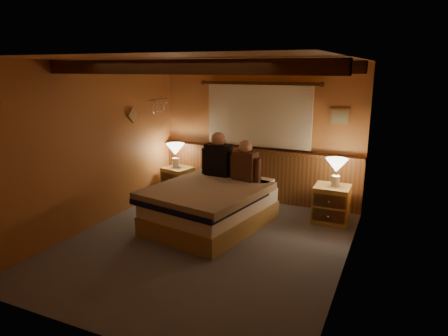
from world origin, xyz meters
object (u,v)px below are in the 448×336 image
Objects in this scene: bed at (210,205)px; lamp_right at (336,167)px; nightstand_left at (178,181)px; person_left at (218,157)px; person_right at (245,164)px; duffel_bag at (181,201)px; lamp_left at (175,151)px; nightstand_right at (331,204)px.

bed is 1.96m from lamp_right.
person_left reaches higher than nightstand_left.
duffel_bag is at bearing -166.43° from person_right.
bed is at bearing -41.38° from lamp_left.
lamp_right is 1.36m from person_right.
duffel_bag is (-0.61, -0.16, -0.77)m from person_left.
person_left is at bearing -179.91° from person_right.
lamp_right is at bearing 12.28° from person_left.
nightstand_right is at bearing 8.42° from nightstand_left.
bed is at bearing -73.43° from person_left.
duffel_bag is at bearing -168.89° from lamp_right.
person_right is (1.55, -0.57, 0.62)m from nightstand_left.
person_left is (1.05, -0.49, 0.65)m from nightstand_left.
person_right is (0.34, 0.52, 0.56)m from bed.
person_right is 1.40× the size of duffel_bag.
nightstand_left reaches higher than duffel_bag.
bed is at bearing -113.45° from person_right.
person_right is (0.50, -0.09, -0.03)m from person_left.
duffel_bag is (-2.37, -0.47, -0.14)m from nightstand_right.
lamp_left is 2.89m from lamp_right.
lamp_left is at bearing 176.48° from lamp_right.
nightstand_left is 0.87× the size of person_right.
bed is 0.86m from person_left.
lamp_left is at bearing 157.99° from person_left.
lamp_left is at bearing 148.62° from bed.
lamp_right is (1.64, 0.92, 0.54)m from bed.
nightstand_right is 1.89m from person_left.
nightstand_right is 2.42m from duffel_bag.
person_right is at bearing -163.39° from nightstand_right.
bed is at bearing -151.12° from nightstand_right.
person_left is at bearing -170.87° from nightstand_right.
lamp_right is at bearing 3.89° from nightstand_right.
person_left is at bearing -170.01° from lamp_right.
duffel_bag is at bearing -163.39° from person_left.
lamp_left reaches higher than nightstand_left.
person_left is 1.12× the size of person_right.
bed is 3.59× the size of nightstand_right.
bed is 3.65× the size of nightstand_left.
person_right is at bearing -7.55° from person_left.
lamp_right is (0.04, 0.00, 0.59)m from nightstand_right.
nightstand_right is 0.59m from lamp_right.
nightstand_left is 1.32× the size of lamp_right.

